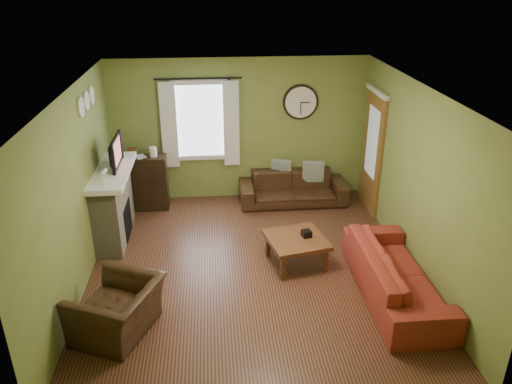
{
  "coord_description": "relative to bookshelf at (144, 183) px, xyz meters",
  "views": [
    {
      "loc": [
        -0.5,
        -6.11,
        4.0
      ],
      "look_at": [
        0.1,
        0.4,
        1.05
      ],
      "focal_mm": 35.0,
      "sensor_mm": 36.0,
      "label": 1
    }
  ],
  "objects": [
    {
      "name": "medallion_left",
      "position": [
        -0.54,
        -1.41,
        1.76
      ],
      "size": [
        0.28,
        0.28,
        0.03
      ],
      "primitive_type": "cylinder",
      "color": "white",
      "rests_on": "wall_left"
    },
    {
      "name": "firebox",
      "position": [
        -0.17,
        -1.06,
        -0.19
      ],
      "size": [
        0.04,
        0.6,
        0.55
      ],
      "primitive_type": "cube",
      "color": "black",
      "rests_on": "fireplace"
    },
    {
      "name": "tissue_box",
      "position": [
        2.55,
        -2.07,
        -0.09
      ],
      "size": [
        0.16,
        0.16,
        0.1
      ],
      "primitive_type": "cube",
      "rotation": [
        0.0,
        0.0,
        0.28
      ],
      "color": "black",
      "rests_on": "coffee_table"
    },
    {
      "name": "bookshelf",
      "position": [
        0.0,
        0.0,
        0.0
      ],
      "size": [
        0.83,
        0.35,
        0.99
      ],
      "primitive_type": null,
      "color": "black",
      "rests_on": "floor"
    },
    {
      "name": "window_pane",
      "position": [
        1.04,
        0.37,
        1.01
      ],
      "size": [
        1.0,
        0.02,
        1.3
      ],
      "primitive_type": null,
      "color": "silver",
      "rests_on": "wall_back"
    },
    {
      "name": "pillow_right",
      "position": [
        3.08,
        0.11,
        0.06
      ],
      "size": [
        0.4,
        0.17,
        0.39
      ],
      "primitive_type": "cube",
      "rotation": [
        0.0,
        0.0,
        -0.13
      ],
      "color": "gray",
      "rests_on": "sofa_brown"
    },
    {
      "name": "wine_glass_b",
      "position": [
        -0.31,
        -1.47,
        0.78
      ],
      "size": [
        0.06,
        0.06,
        0.18
      ],
      "primitive_type": null,
      "color": "white",
      "rests_on": "mantel"
    },
    {
      "name": "tv_screen",
      "position": [
        -0.23,
        -0.91,
        0.92
      ],
      "size": [
        0.02,
        0.62,
        0.36
      ],
      "primitive_type": "cube",
      "color": "#994C3F",
      "rests_on": "mantel"
    },
    {
      "name": "wall_clock",
      "position": [
        2.84,
        0.34,
        1.31
      ],
      "size": [
        0.64,
        0.06,
        0.64
      ],
      "primitive_type": null,
      "color": "white",
      "rests_on": "wall_back"
    },
    {
      "name": "wall_right",
      "position": [
        4.04,
        -2.21,
        0.81
      ],
      "size": [
        0.0,
        5.2,
        2.6
      ],
      "primitive_type": "cube",
      "color": "olive",
      "rests_on": "ground"
    },
    {
      "name": "door",
      "position": [
        4.01,
        -0.36,
        0.56
      ],
      "size": [
        0.05,
        0.9,
        2.1
      ],
      "primitive_type": "cube",
      "color": "brown",
      "rests_on": "floor"
    },
    {
      "name": "sofa_brown",
      "position": [
        2.69,
        -0.01,
        -0.21
      ],
      "size": [
        1.94,
        0.76,
        0.57
      ],
      "primitive_type": "imported",
      "color": "#342013",
      "rests_on": "floor"
    },
    {
      "name": "fireplace",
      "position": [
        -0.36,
        -1.06,
        0.06
      ],
      "size": [
        0.4,
        1.4,
        1.1
      ],
      "primitive_type": "cube",
      "color": "gray",
      "rests_on": "floor"
    },
    {
      "name": "floor",
      "position": [
        1.74,
        -2.21,
        -0.49
      ],
      "size": [
        4.6,
        5.2,
        0.0
      ],
      "primitive_type": "cube",
      "color": "#512E1E",
      "rests_on": "ground"
    },
    {
      "name": "curtain_rod",
      "position": [
        1.04,
        0.27,
        1.78
      ],
      "size": [
        0.03,
        0.03,
        1.5
      ],
      "primitive_type": "cylinder",
      "color": "black",
      "rests_on": "wall_back"
    },
    {
      "name": "coffee_table",
      "position": [
        2.4,
        -2.1,
        -0.28
      ],
      "size": [
        0.96,
        0.96,
        0.43
      ],
      "primitive_type": null,
      "rotation": [
        0.0,
        0.0,
        0.21
      ],
      "color": "brown",
      "rests_on": "floor"
    },
    {
      "name": "wall_front",
      "position": [
        1.74,
        -4.81,
        0.81
      ],
      "size": [
        4.6,
        0.0,
        2.6
      ],
      "primitive_type": "cube",
      "color": "olive",
      "rests_on": "ground"
    },
    {
      "name": "wall_left",
      "position": [
        -0.56,
        -2.21,
        0.81
      ],
      "size": [
        0.0,
        5.2,
        2.6
      ],
      "primitive_type": "cube",
      "color": "olive",
      "rests_on": "ground"
    },
    {
      "name": "wine_glass_a",
      "position": [
        -0.31,
        -1.64,
        0.79
      ],
      "size": [
        0.07,
        0.07,
        0.21
      ],
      "primitive_type": null,
      "color": "white",
      "rests_on": "mantel"
    },
    {
      "name": "tv",
      "position": [
        -0.31,
        -0.91,
        0.86
      ],
      "size": [
        0.08,
        0.6,
        0.35
      ],
      "primitive_type": "imported",
      "rotation": [
        0.0,
        0.0,
        1.57
      ],
      "color": "black",
      "rests_on": "mantel"
    },
    {
      "name": "sofa_red",
      "position": [
        3.58,
        -2.98,
        -0.17
      ],
      "size": [
        0.87,
        2.22,
        0.65
      ],
      "primitive_type": "imported",
      "rotation": [
        0.0,
        0.0,
        1.57
      ],
      "color": "maroon",
      "rests_on": "floor"
    },
    {
      "name": "curtain_right",
      "position": [
        1.59,
        0.27,
        0.96
      ],
      "size": [
        0.28,
        0.04,
        1.55
      ],
      "primitive_type": "cube",
      "color": "white",
      "rests_on": "wall_back"
    },
    {
      "name": "mantel",
      "position": [
        -0.33,
        -1.06,
        0.65
      ],
      "size": [
        0.58,
        1.6,
        0.08
      ],
      "primitive_type": "cube",
      "color": "white",
      "rests_on": "fireplace"
    },
    {
      "name": "book",
      "position": [
        -0.09,
        -0.06,
        0.47
      ],
      "size": [
        0.25,
        0.28,
        0.02
      ],
      "primitive_type": "imported",
      "rotation": [
        0.0,
        0.0,
        0.46
      ],
      "color": "brown",
      "rests_on": "bookshelf"
    },
    {
      "name": "curtain_left",
      "position": [
        0.49,
        0.27,
        0.96
      ],
      "size": [
        0.28,
        0.04,
        1.55
      ],
      "primitive_type": "cube",
      "color": "white",
      "rests_on": "wall_back"
    },
    {
      "name": "pillow_left",
      "position": [
        2.51,
        0.27,
        0.06
      ],
      "size": [
        0.38,
        0.25,
        0.37
      ],
      "primitive_type": "cube",
      "rotation": [
        0.0,
        0.0,
        -0.41
      ],
      "color": "gray",
      "rests_on": "sofa_brown"
    },
    {
      "name": "medallion_mid",
      "position": [
        -0.54,
        -1.06,
        1.76
      ],
      "size": [
        0.28,
        0.28,
        0.03
      ],
      "primitive_type": "cylinder",
      "color": "white",
      "rests_on": "wall_left"
    },
    {
      "name": "medallion_right",
      "position": [
        -0.54,
        -0.71,
        1.76
      ],
      "size": [
        0.28,
        0.28,
        0.03
      ],
      "primitive_type": "cylinder",
      "color": "white",
      "rests_on": "wall_left"
    },
    {
      "name": "wall_back",
      "position": [
        1.74,
        0.39,
        0.81
      ],
      "size": [
        4.6,
        0.0,
        2.6
      ],
      "primitive_type": "cube",
      "color": "olive",
      "rests_on": "ground"
    },
    {
      "name": "armchair",
      "position": [
        0.05,
        -3.4,
        -0.17
      ],
      "size": [
        1.18,
        1.25,
        0.64
      ],
      "primitive_type": "imported",
      "rotation": [
        0.0,
        0.0,
        -1.98
      ],
      "color": "#342013",
      "rests_on": "floor"
    },
    {
      "name": "ceiling",
      "position": [
        1.74,
        -2.21,
        2.11
      ],
      "size": [
        4.6,
        5.2,
        0.0
      ],
      "primitive_type": "cube",
      "color": "white",
      "rests_on": "ground"
    }
  ]
}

